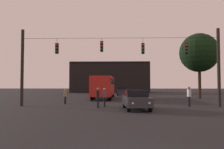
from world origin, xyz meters
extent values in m
plane|color=black|center=(0.00, 24.50, 0.00)|extent=(168.00, 168.00, 0.00)
cylinder|color=black|center=(-8.87, 14.54, 3.50)|extent=(0.28, 0.28, 7.00)
cylinder|color=black|center=(8.87, 14.54, 3.50)|extent=(0.28, 0.28, 7.00)
cylinder|color=black|center=(0.00, 14.54, 6.17)|extent=(17.74, 0.02, 0.02)
cylinder|color=black|center=(-5.68, 14.54, 5.94)|extent=(0.03, 0.03, 0.44)
cube|color=black|center=(-5.68, 14.54, 5.25)|extent=(0.26, 0.32, 0.95)
sphere|color=red|center=(-5.68, 14.36, 5.55)|extent=(0.20, 0.20, 0.20)
sphere|color=#5B3D0C|center=(-5.68, 14.36, 5.25)|extent=(0.20, 0.20, 0.20)
sphere|color=#0C4219|center=(-5.68, 14.36, 4.95)|extent=(0.20, 0.20, 0.20)
cylinder|color=black|center=(-1.59, 14.54, 6.02)|extent=(0.03, 0.03, 0.28)
cube|color=black|center=(-1.59, 14.54, 5.41)|extent=(0.26, 0.32, 0.95)
sphere|color=red|center=(-1.59, 14.36, 5.71)|extent=(0.20, 0.20, 0.20)
sphere|color=#5B3D0C|center=(-1.59, 14.36, 5.41)|extent=(0.20, 0.20, 0.20)
sphere|color=#0C4219|center=(-1.59, 14.36, 5.11)|extent=(0.20, 0.20, 0.20)
cylinder|color=black|center=(2.14, 14.54, 5.92)|extent=(0.03, 0.03, 0.48)
cube|color=black|center=(2.14, 14.54, 5.20)|extent=(0.26, 0.32, 0.95)
sphere|color=red|center=(2.14, 14.36, 5.50)|extent=(0.20, 0.20, 0.20)
sphere|color=#5B3D0C|center=(2.14, 14.36, 5.20)|extent=(0.20, 0.20, 0.20)
sphere|color=#0C4219|center=(2.14, 14.36, 4.90)|extent=(0.20, 0.20, 0.20)
cylinder|color=black|center=(6.01, 14.54, 5.90)|extent=(0.03, 0.03, 0.52)
cube|color=black|center=(6.01, 14.54, 5.16)|extent=(0.26, 0.32, 0.95)
sphere|color=red|center=(6.01, 14.36, 5.46)|extent=(0.20, 0.20, 0.20)
sphere|color=#5B3D0C|center=(6.01, 14.36, 5.16)|extent=(0.20, 0.20, 0.20)
sphere|color=#0C4219|center=(6.01, 14.36, 4.86)|extent=(0.20, 0.20, 0.20)
cube|color=#B21E19|center=(-2.12, 25.89, 1.75)|extent=(2.74, 11.05, 2.50)
cube|color=black|center=(-2.12, 25.89, 2.36)|extent=(2.76, 10.39, 0.70)
cylinder|color=black|center=(-3.15, 29.88, 0.50)|extent=(0.30, 1.01, 1.00)
cylinder|color=black|center=(-0.93, 29.83, 0.50)|extent=(0.30, 1.01, 1.00)
cylinder|color=black|center=(-3.28, 23.72, 0.50)|extent=(0.30, 1.01, 1.00)
cylinder|color=black|center=(-1.06, 23.67, 0.50)|extent=(0.30, 1.01, 1.00)
cylinder|color=black|center=(-3.32, 21.74, 0.50)|extent=(0.30, 1.01, 1.00)
cylinder|color=black|center=(-1.10, 21.69, 0.50)|extent=(0.30, 1.01, 1.00)
cube|color=beige|center=(-2.05, 29.19, 2.36)|extent=(2.58, 0.86, 0.56)
cube|color=beige|center=(-2.18, 23.15, 2.36)|extent=(2.58, 0.86, 0.56)
cube|color=#2D2D33|center=(1.31, 11.95, 0.66)|extent=(2.15, 4.44, 0.68)
cube|color=black|center=(1.30, 12.10, 1.26)|extent=(1.77, 2.45, 0.52)
cylinder|color=black|center=(2.22, 10.61, 0.32)|extent=(0.27, 0.66, 0.64)
cylinder|color=black|center=(0.64, 10.48, 0.32)|extent=(0.27, 0.66, 0.64)
cylinder|color=black|center=(1.98, 13.43, 0.32)|extent=(0.27, 0.66, 0.64)
cylinder|color=black|center=(0.40, 13.30, 0.32)|extent=(0.27, 0.66, 0.64)
sphere|color=white|center=(2.06, 9.91, 0.66)|extent=(0.18, 0.18, 0.18)
sphere|color=white|center=(0.91, 9.81, 0.66)|extent=(0.18, 0.18, 0.18)
cube|color=#2D2D33|center=(0.61, 36.48, 0.66)|extent=(1.91, 4.35, 0.68)
cube|color=black|center=(0.61, 36.33, 1.26)|extent=(1.64, 2.36, 0.52)
cylinder|color=black|center=(-0.14, 37.92, 0.32)|extent=(0.24, 0.65, 0.64)
cylinder|color=black|center=(1.44, 37.88, 0.32)|extent=(0.24, 0.65, 0.64)
cylinder|color=black|center=(-0.21, 35.08, 0.32)|extent=(0.24, 0.65, 0.64)
cylinder|color=black|center=(1.37, 35.04, 0.32)|extent=(0.24, 0.65, 0.64)
sphere|color=white|center=(0.09, 38.59, 0.66)|extent=(0.18, 0.18, 0.18)
sphere|color=white|center=(1.24, 38.56, 0.66)|extent=(0.18, 0.18, 0.18)
cylinder|color=black|center=(-1.78, 12.98, 0.42)|extent=(0.14, 0.14, 0.83)
cylinder|color=black|center=(-1.79, 13.14, 0.42)|extent=(0.14, 0.14, 0.83)
cube|color=black|center=(-1.78, 13.06, 1.15)|extent=(0.26, 0.37, 0.63)
sphere|color=#8C6B51|center=(-1.78, 13.06, 1.57)|extent=(0.23, 0.23, 0.23)
cylinder|color=black|center=(-5.45, 17.04, 0.37)|extent=(0.14, 0.14, 0.75)
cylinder|color=black|center=(-5.46, 16.88, 0.37)|extent=(0.14, 0.14, 0.75)
cube|color=#997F4C|center=(-5.46, 16.96, 1.02)|extent=(0.27, 0.38, 0.56)
sphere|color=#8C6B51|center=(-5.46, 16.96, 1.40)|extent=(0.20, 0.20, 0.20)
cylinder|color=black|center=(-1.31, 14.28, 0.41)|extent=(0.14, 0.14, 0.82)
cylinder|color=black|center=(-1.31, 14.12, 0.41)|extent=(0.14, 0.14, 0.82)
cube|color=#4C4C56|center=(-1.31, 14.20, 1.12)|extent=(0.25, 0.37, 0.61)
sphere|color=#8C6B51|center=(-1.31, 14.20, 1.54)|extent=(0.22, 0.22, 0.22)
cylinder|color=black|center=(6.15, 14.44, 0.44)|extent=(0.14, 0.14, 0.88)
cylinder|color=black|center=(6.17, 14.28, 0.44)|extent=(0.14, 0.14, 0.88)
cube|color=silver|center=(6.16, 14.36, 1.21)|extent=(0.28, 0.38, 0.66)
sphere|color=#8C6B51|center=(6.16, 14.36, 1.66)|extent=(0.24, 0.24, 0.24)
cube|color=black|center=(-2.19, 53.00, 3.46)|extent=(19.07, 10.97, 6.92)
cube|color=black|center=(-2.19, 53.00, 7.17)|extent=(19.07, 10.97, 0.50)
cylinder|color=#2D2116|center=(11.28, 26.26, 2.26)|extent=(0.41, 0.41, 4.53)
sphere|color=black|center=(11.28, 26.26, 6.43)|extent=(5.44, 5.44, 5.44)
camera|label=1|loc=(-0.06, -6.00, 1.94)|focal=36.62mm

